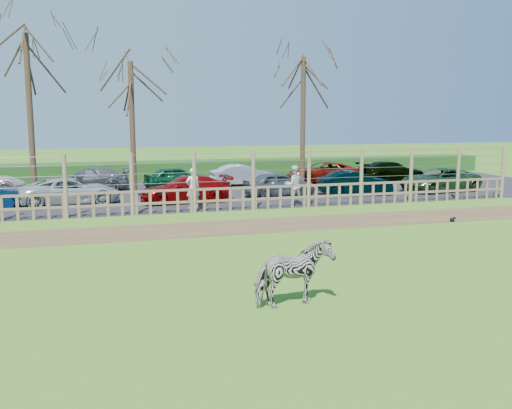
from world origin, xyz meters
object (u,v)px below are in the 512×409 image
object	(u,v)px
visitor_b	(294,185)
car_6	(439,180)
car_9	(89,180)
car_11	(243,175)
car_4	(279,184)
tree_left	(28,77)
car_10	(177,178)
car_13	(392,171)
crow	(452,220)
car_12	(323,173)
car_2	(71,191)
car_5	(355,183)
zebra	(294,274)
visitor_a	(193,188)
tree_right	(303,91)
car_3	(186,189)
tree_mid	(131,96)

from	to	relation	value
visitor_b	car_6	bearing A→B (deg)	-168.96
car_9	car_11	world-z (taller)	same
car_6	car_4	bearing A→B (deg)	-100.42
tree_left	car_10	bearing A→B (deg)	24.57
car_13	car_4	bearing A→B (deg)	119.71
crow	car_12	xyz separation A→B (m)	(0.31, 13.03, 0.54)
tree_left	car_2	distance (m)	5.35
visitor_b	car_6	xyz separation A→B (m)	(8.85, 2.07, -0.26)
car_4	car_5	bearing A→B (deg)	-102.79
zebra	visitor_a	size ratio (longest dim) A/B	0.95
crow	tree_left	bearing A→B (deg)	148.66
car_9	visitor_b	bearing A→B (deg)	49.38
crow	car_4	size ratio (longest dim) A/B	0.07
car_13	car_12	bearing A→B (deg)	85.93
visitor_b	car_12	size ratio (longest dim) A/B	0.40
crow	car_11	xyz separation A→B (m)	(-4.62, 12.91, 0.54)
tree_left	zebra	world-z (taller)	tree_left
tree_right	car_11	size ratio (longest dim) A/B	2.02
car_2	car_12	distance (m)	14.87
car_12	tree_right	bearing A→B (deg)	-42.69
visitor_b	car_3	distance (m)	4.90
crow	car_10	distance (m)	15.08
car_13	car_2	bearing A→B (deg)	106.19
tree_mid	car_11	size ratio (longest dim) A/B	1.87
car_4	car_5	xyz separation A→B (m)	(3.78, -0.59, 0.00)
car_2	car_9	bearing A→B (deg)	-16.87
zebra	visitor_a	distance (m)	13.04
visitor_a	visitor_b	xyz separation A→B (m)	(4.47, -0.17, 0.00)
car_10	car_11	bearing A→B (deg)	-88.72
zebra	car_12	xyz separation A→B (m)	(9.30, 20.34, -0.05)
tree_mid	visitor_a	xyz separation A→B (m)	(2.09, -4.62, -3.96)
visitor_b	car_12	world-z (taller)	visitor_b
tree_right	car_3	size ratio (longest dim) A/B	1.78
car_13	crow	bearing A→B (deg)	162.92
tree_left	car_2	xyz separation A→B (m)	(1.58, -1.15, -4.98)
car_12	car_13	distance (m)	4.28
visitor_a	zebra	bearing A→B (deg)	74.27
zebra	visitor_b	xyz separation A→B (m)	(4.71, 12.87, 0.21)
tree_right	car_2	bearing A→B (deg)	-167.47
tree_left	car_12	size ratio (longest dim) A/B	1.82
visitor_a	visitor_b	bearing A→B (deg)	163.18
car_10	car_12	distance (m)	8.73
car_9	car_13	distance (m)	17.54
tree_right	car_12	size ratio (longest dim) A/B	1.70
tree_mid	visitor_b	world-z (taller)	tree_mid
visitor_a	car_4	bearing A→B (deg)	-167.18
visitor_a	car_5	distance (m)	8.64
crow	car_6	distance (m)	8.90
tree_left	car_5	xyz separation A→B (m)	(15.03, -1.79, -4.98)
car_2	car_11	world-z (taller)	same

